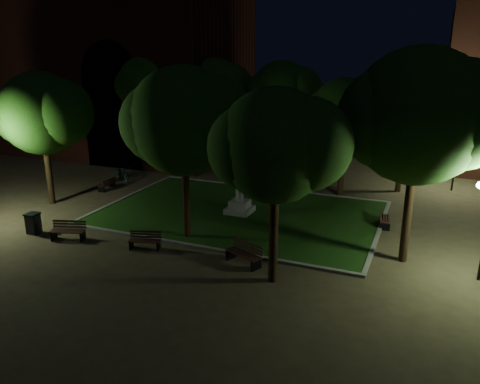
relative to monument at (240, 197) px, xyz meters
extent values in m
plane|color=#483B26|center=(0.00, -2.00, -0.96)|extent=(80.00, 80.00, 0.00)
cube|color=#1A3E0F|center=(0.00, 0.00, -0.92)|extent=(15.00, 10.00, 0.08)
cube|color=slate|center=(0.00, -5.10, -0.90)|extent=(15.40, 0.20, 0.12)
cube|color=slate|center=(0.00, 5.10, -0.90)|extent=(15.40, 0.20, 0.12)
cube|color=slate|center=(-7.60, 0.00, -0.90)|extent=(0.20, 10.00, 0.12)
cube|color=slate|center=(7.60, 0.00, -0.90)|extent=(0.20, 10.00, 0.12)
cube|color=gray|center=(0.00, 0.00, -0.73)|extent=(1.40, 1.40, 0.30)
cube|color=gray|center=(0.00, 0.00, -0.38)|extent=(1.00, 1.00, 0.40)
cylinder|color=gray|center=(0.00, 0.00, 0.82)|extent=(0.44, 0.44, 2.00)
sphere|color=gray|center=(0.00, 0.00, 2.07)|extent=(0.50, 0.50, 0.50)
cube|color=#4F2014|center=(-16.00, 12.00, 6.54)|extent=(20.00, 12.00, 15.00)
cube|color=black|center=(-13.00, 7.50, 2.54)|extent=(5.00, 3.00, 7.00)
cylinder|color=black|center=(-13.00, 7.50, 6.04)|extent=(5.00, 3.00, 5.00)
plane|color=orange|center=(-13.00, 8.70, 2.54)|extent=(6.30, 0.00, 6.30)
cylinder|color=black|center=(-11.09, -2.65, 1.03)|extent=(0.36, 0.36, 3.97)
sphere|color=#255514|center=(-11.09, -2.65, 4.43)|extent=(4.73, 4.73, 4.73)
sphere|color=#255514|center=(-9.91, -2.45, 4.53)|extent=(3.78, 3.78, 3.78)
sphere|color=#255514|center=(-12.04, -2.95, 4.33)|extent=(3.55, 3.55, 3.55)
cylinder|color=black|center=(-5.77, 8.78, 1.39)|extent=(0.36, 0.36, 4.69)
sphere|color=#255514|center=(-5.77, 8.78, 5.10)|extent=(4.53, 4.53, 4.53)
sphere|color=#255514|center=(-4.64, 8.98, 5.20)|extent=(3.62, 3.62, 3.62)
sphere|color=#255514|center=(-6.67, 8.48, 5.00)|extent=(3.39, 3.39, 3.39)
cylinder|color=black|center=(4.54, 5.58, 0.99)|extent=(0.36, 0.36, 3.89)
sphere|color=#255514|center=(4.54, 5.58, 4.22)|extent=(4.29, 4.29, 4.29)
sphere|color=#255514|center=(5.61, 5.78, 4.32)|extent=(3.43, 3.43, 3.43)
sphere|color=#255514|center=(3.69, 5.28, 4.12)|extent=(3.22, 3.22, 3.22)
cylinder|color=black|center=(7.85, 7.95, 0.72)|extent=(0.36, 0.36, 3.36)
sphere|color=#255514|center=(7.85, 7.95, 3.82)|extent=(4.72, 4.72, 4.72)
sphere|color=#255514|center=(9.03, 8.15, 3.92)|extent=(3.78, 3.78, 3.78)
sphere|color=#255514|center=(6.91, 7.65, 3.72)|extent=(3.54, 3.54, 3.54)
cylinder|color=black|center=(8.95, -2.87, 1.37)|extent=(0.36, 0.36, 4.65)
sphere|color=#255514|center=(8.95, -2.87, 5.37)|extent=(5.58, 5.58, 5.58)
sphere|color=#255514|center=(10.35, -2.67, 5.47)|extent=(4.46, 4.46, 4.46)
sphere|color=#255514|center=(7.83, -3.17, 5.27)|extent=(4.18, 4.18, 4.18)
cylinder|color=black|center=(4.28, -6.82, 1.15)|extent=(0.36, 0.36, 4.21)
sphere|color=#255514|center=(4.28, -6.82, 4.56)|extent=(4.34, 4.34, 4.34)
sphere|color=#255514|center=(5.36, -6.62, 4.66)|extent=(3.47, 3.47, 3.47)
sphere|color=#255514|center=(3.41, -7.12, 4.46)|extent=(3.26, 3.26, 3.26)
cylinder|color=black|center=(-10.24, 8.02, 1.40)|extent=(0.36, 0.36, 4.71)
sphere|color=#255514|center=(-10.24, 8.02, 5.44)|extent=(5.63, 5.63, 5.63)
sphere|color=#255514|center=(-8.83, 8.22, 5.54)|extent=(4.50, 4.50, 4.50)
sphere|color=#255514|center=(-11.36, 7.72, 5.34)|extent=(4.22, 4.22, 4.22)
cylinder|color=black|center=(-0.33, 8.27, 1.41)|extent=(0.36, 0.36, 4.74)
sphere|color=#255514|center=(-0.33, 8.27, 5.07)|extent=(4.28, 4.28, 4.28)
sphere|color=#255514|center=(0.74, 8.47, 5.17)|extent=(3.43, 3.43, 3.43)
sphere|color=#255514|center=(-1.19, 7.97, 4.97)|extent=(3.21, 3.21, 3.21)
cylinder|color=black|center=(-1.06, -4.14, 1.15)|extent=(0.36, 0.36, 4.22)
sphere|color=#255514|center=(-1.06, -4.14, 4.79)|extent=(5.09, 5.09, 5.09)
sphere|color=#255514|center=(0.21, -3.94, 4.89)|extent=(4.07, 4.07, 4.07)
sphere|color=#255514|center=(-2.08, -4.44, 4.69)|extent=(3.81, 3.81, 3.81)
sphere|color=#D8FFD8|center=(11.47, -3.55, 2.96)|extent=(0.28, 0.28, 0.28)
cylinder|color=black|center=(-10.06, 6.60, 1.02)|extent=(0.12, 0.12, 3.95)
cylinder|color=black|center=(-10.06, 6.60, 3.00)|extent=(0.90, 0.08, 0.08)
sphere|color=#D8FFD8|center=(-10.51, 6.60, 3.00)|extent=(0.28, 0.28, 0.28)
sphere|color=#D8FFD8|center=(-9.61, 6.60, 3.00)|extent=(0.28, 0.28, 0.28)
cylinder|color=black|center=(11.10, 9.52, 1.11)|extent=(0.12, 0.12, 4.14)
cylinder|color=black|center=(11.10, 9.52, 3.18)|extent=(0.90, 0.08, 0.08)
sphere|color=#D8FFD8|center=(10.65, 9.52, 3.18)|extent=(0.28, 0.28, 0.28)
sphere|color=#D8FFD8|center=(11.55, 9.52, 3.18)|extent=(0.28, 0.28, 0.28)
cube|color=black|center=(-2.81, -6.36, -0.75)|extent=(0.20, 0.51, 0.41)
cube|color=black|center=(-1.56, -5.98, -0.75)|extent=(0.20, 0.51, 0.41)
cube|color=#391D16|center=(-2.13, -6.37, -0.54)|extent=(1.45, 0.51, 0.04)
cube|color=#391D16|center=(-2.16, -6.24, -0.54)|extent=(1.45, 0.51, 0.04)
cube|color=#391D16|center=(-2.20, -6.12, -0.54)|extent=(1.45, 0.51, 0.04)
cube|color=#391D16|center=(-2.24, -5.99, -0.54)|extent=(1.45, 0.51, 0.04)
cube|color=#391D16|center=(-2.25, -5.94, -0.45)|extent=(1.44, 0.48, 0.09)
cube|color=#391D16|center=(-2.25, -5.94, -0.32)|extent=(1.44, 0.48, 0.09)
cube|color=#391D16|center=(-2.25, -5.94, -0.19)|extent=(1.44, 0.48, 0.09)
cube|color=black|center=(1.93, -5.59, -0.72)|extent=(0.30, 0.58, 0.48)
cube|color=black|center=(3.35, -6.19, -0.72)|extent=(0.30, 0.58, 0.48)
cube|color=#391D16|center=(2.54, -6.11, -0.46)|extent=(1.65, 0.78, 0.04)
cube|color=#391D16|center=(2.60, -5.97, -0.46)|extent=(1.65, 0.78, 0.04)
cube|color=#391D16|center=(2.66, -5.83, -0.46)|extent=(1.65, 0.78, 0.04)
cube|color=#391D16|center=(2.72, -5.69, -0.46)|extent=(1.65, 0.78, 0.04)
cube|color=#391D16|center=(2.75, -5.63, -0.35)|extent=(1.64, 0.74, 0.11)
cube|color=#391D16|center=(2.75, -5.63, -0.20)|extent=(1.64, 0.74, 0.11)
cube|color=#391D16|center=(2.75, -5.63, -0.05)|extent=(1.64, 0.74, 0.11)
cube|color=black|center=(-6.93, -6.90, -0.73)|extent=(0.23, 0.57, 0.46)
cube|color=black|center=(-5.54, -6.46, -0.73)|extent=(0.23, 0.57, 0.46)
cube|color=#391D16|center=(-6.17, -6.90, -0.49)|extent=(1.62, 0.59, 0.04)
cube|color=#391D16|center=(-6.21, -6.76, -0.49)|extent=(1.62, 0.59, 0.04)
cube|color=#391D16|center=(-6.26, -6.62, -0.49)|extent=(1.62, 0.59, 0.04)
cube|color=#391D16|center=(-6.30, -6.48, -0.49)|extent=(1.62, 0.59, 0.04)
cube|color=#391D16|center=(-6.32, -6.42, -0.38)|extent=(1.61, 0.56, 0.10)
cube|color=#391D16|center=(-6.32, -6.42, -0.24)|extent=(1.61, 0.56, 0.10)
cube|color=#391D16|center=(-6.32, -6.42, -0.09)|extent=(1.61, 0.56, 0.10)
cube|color=black|center=(-9.90, 1.54, -0.77)|extent=(0.48, 0.07, 0.38)
cube|color=black|center=(-9.85, 0.33, -0.77)|extent=(0.48, 0.07, 0.38)
cube|color=#391D16|center=(-10.07, 0.93, -0.57)|extent=(0.14, 1.39, 0.03)
cube|color=#391D16|center=(-9.94, 0.93, -0.57)|extent=(0.14, 1.39, 0.03)
cube|color=#391D16|center=(-9.82, 0.94, -0.57)|extent=(0.14, 1.39, 0.03)
cube|color=#391D16|center=(-9.70, 0.94, -0.57)|extent=(0.14, 1.39, 0.03)
cube|color=#391D16|center=(-9.65, 0.94, -0.48)|extent=(0.11, 1.39, 0.08)
cube|color=#391D16|center=(-9.65, 0.94, -0.36)|extent=(0.11, 1.39, 0.08)
cube|color=#391D16|center=(-9.65, 0.94, -0.24)|extent=(0.11, 1.39, 0.08)
cube|color=black|center=(7.83, 0.49, -0.75)|extent=(0.51, 0.12, 0.41)
cube|color=black|center=(7.68, 1.78, -0.75)|extent=(0.51, 0.12, 0.41)
cube|color=#391D16|center=(7.96, 1.16, -0.54)|extent=(0.26, 1.48, 0.04)
cube|color=#391D16|center=(7.83, 1.15, -0.54)|extent=(0.26, 1.48, 0.04)
cube|color=#391D16|center=(7.70, 1.13, -0.54)|extent=(0.26, 1.48, 0.04)
cube|color=#391D16|center=(7.57, 1.12, -0.54)|extent=(0.26, 1.48, 0.04)
cube|color=#391D16|center=(7.51, 1.11, -0.45)|extent=(0.23, 1.48, 0.09)
cube|color=#391D16|center=(7.51, 1.11, -0.32)|extent=(0.23, 1.48, 0.09)
cube|color=#391D16|center=(7.51, 1.11, -0.19)|extent=(0.23, 1.48, 0.09)
cube|color=black|center=(2.92, 7.57, -0.71)|extent=(0.16, 0.63, 0.50)
cube|color=black|center=(1.34, 7.34, -0.71)|extent=(0.16, 0.63, 0.50)
cube|color=#391D16|center=(2.10, 7.70, -0.44)|extent=(1.82, 0.37, 0.05)
cube|color=#391D16|center=(2.12, 7.55, -0.44)|extent=(1.82, 0.37, 0.05)
cube|color=#391D16|center=(2.14, 7.39, -0.44)|extent=(1.82, 0.37, 0.05)
cube|color=#391D16|center=(2.17, 7.23, -0.44)|extent=(1.82, 0.37, 0.05)
cube|color=#391D16|center=(2.18, 7.16, -0.33)|extent=(1.81, 0.33, 0.11)
cube|color=#391D16|center=(2.18, 7.16, -0.17)|extent=(1.81, 0.33, 0.11)
cube|color=#391D16|center=(2.18, 7.16, -0.01)|extent=(1.81, 0.33, 0.11)
cube|color=black|center=(-8.44, -6.66, -0.46)|extent=(0.57, 0.57, 0.99)
cube|color=black|center=(-8.44, -6.66, 0.06)|extent=(0.64, 0.64, 0.07)
imported|color=black|center=(-10.30, 3.26, -0.46)|extent=(2.00, 1.41, 1.00)
camera|label=1|loc=(9.58, -22.90, 7.98)|focal=35.00mm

